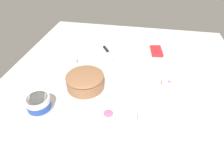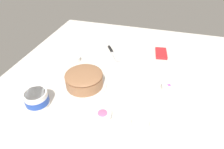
{
  "view_description": "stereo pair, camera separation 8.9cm",
  "coord_description": "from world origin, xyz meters",
  "px_view_note": "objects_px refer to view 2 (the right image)",
  "views": [
    {
      "loc": [
        0.99,
        0.1,
        0.76
      ],
      "look_at": [
        0.06,
        -0.07,
        0.04
      ],
      "focal_mm": 30.58,
      "sensor_mm": 36.0,
      "label": 1
    },
    {
      "loc": [
        0.97,
        0.18,
        0.76
      ],
      "look_at": [
        0.06,
        -0.07,
        0.04
      ],
      "focal_mm": 30.58,
      "sensor_mm": 36.0,
      "label": 2
    }
  ],
  "objects_px": {
    "sprinkle_bowl_green": "(141,120)",
    "sprinkle_bowl_pink": "(103,115)",
    "candy_box_lower": "(161,53)",
    "sprinkle_bowl_rainbow": "(169,87)",
    "frosting_tub": "(37,99)",
    "sprinkle_bowl_blue": "(75,59)",
    "spreading_knife": "(112,52)",
    "frosted_cake": "(84,80)"
  },
  "relations": [
    {
      "from": "frosting_tub",
      "to": "sprinkle_bowl_green",
      "type": "height_order",
      "value": "frosting_tub"
    },
    {
      "from": "frosted_cake",
      "to": "sprinkle_bowl_green",
      "type": "height_order",
      "value": "frosted_cake"
    },
    {
      "from": "sprinkle_bowl_pink",
      "to": "sprinkle_bowl_blue",
      "type": "height_order",
      "value": "same"
    },
    {
      "from": "frosted_cake",
      "to": "frosting_tub",
      "type": "relative_size",
      "value": 2.1
    },
    {
      "from": "frosted_cake",
      "to": "spreading_knife",
      "type": "xyz_separation_m",
      "value": [
        -0.42,
        0.05,
        -0.04
      ]
    },
    {
      "from": "sprinkle_bowl_rainbow",
      "to": "sprinkle_bowl_pink",
      "type": "bearing_deg",
      "value": -45.62
    },
    {
      "from": "spreading_knife",
      "to": "sprinkle_bowl_rainbow",
      "type": "height_order",
      "value": "sprinkle_bowl_rainbow"
    },
    {
      "from": "spreading_knife",
      "to": "sprinkle_bowl_blue",
      "type": "relative_size",
      "value": 2.72
    },
    {
      "from": "sprinkle_bowl_rainbow",
      "to": "candy_box_lower",
      "type": "distance_m",
      "value": 0.4
    },
    {
      "from": "frosted_cake",
      "to": "frosting_tub",
      "type": "bearing_deg",
      "value": -41.68
    },
    {
      "from": "spreading_knife",
      "to": "sprinkle_bowl_blue",
      "type": "bearing_deg",
      "value": -50.53
    },
    {
      "from": "sprinkle_bowl_rainbow",
      "to": "candy_box_lower",
      "type": "relative_size",
      "value": 0.54
    },
    {
      "from": "spreading_knife",
      "to": "candy_box_lower",
      "type": "relative_size",
      "value": 1.37
    },
    {
      "from": "sprinkle_bowl_green",
      "to": "candy_box_lower",
      "type": "relative_size",
      "value": 0.6
    },
    {
      "from": "sprinkle_bowl_blue",
      "to": "candy_box_lower",
      "type": "relative_size",
      "value": 0.5
    },
    {
      "from": "spreading_knife",
      "to": "sprinkle_bowl_blue",
      "type": "height_order",
      "value": "sprinkle_bowl_blue"
    },
    {
      "from": "sprinkle_bowl_pink",
      "to": "sprinkle_bowl_rainbow",
      "type": "xyz_separation_m",
      "value": [
        -0.3,
        0.31,
        0.0
      ]
    },
    {
      "from": "sprinkle_bowl_blue",
      "to": "candy_box_lower",
      "type": "xyz_separation_m",
      "value": [
        -0.26,
        0.59,
        -0.01
      ]
    },
    {
      "from": "spreading_knife",
      "to": "sprinkle_bowl_green",
      "type": "bearing_deg",
      "value": 27.37
    },
    {
      "from": "frosting_tub",
      "to": "frosted_cake",
      "type": "bearing_deg",
      "value": 138.32
    },
    {
      "from": "sprinkle_bowl_green",
      "to": "sprinkle_bowl_pink",
      "type": "bearing_deg",
      "value": -85.63
    },
    {
      "from": "sprinkle_bowl_rainbow",
      "to": "sprinkle_bowl_green",
      "type": "height_order",
      "value": "sprinkle_bowl_green"
    },
    {
      "from": "sprinkle_bowl_rainbow",
      "to": "frosted_cake",
      "type": "bearing_deg",
      "value": -77.53
    },
    {
      "from": "frosting_tub",
      "to": "sprinkle_bowl_pink",
      "type": "bearing_deg",
      "value": 92.17
    },
    {
      "from": "sprinkle_bowl_pink",
      "to": "sprinkle_bowl_blue",
      "type": "xyz_separation_m",
      "value": [
        -0.43,
        -0.35,
        0.0
      ]
    },
    {
      "from": "sprinkle_bowl_green",
      "to": "frosting_tub",
      "type": "bearing_deg",
      "value": -87.07
    },
    {
      "from": "sprinkle_bowl_pink",
      "to": "sprinkle_bowl_rainbow",
      "type": "distance_m",
      "value": 0.43
    },
    {
      "from": "frosting_tub",
      "to": "spreading_knife",
      "type": "xyz_separation_m",
      "value": [
        -0.63,
        0.24,
        -0.04
      ]
    },
    {
      "from": "frosted_cake",
      "to": "spreading_knife",
      "type": "bearing_deg",
      "value": 173.22
    },
    {
      "from": "candy_box_lower",
      "to": "sprinkle_bowl_rainbow",
      "type": "bearing_deg",
      "value": 2.32
    },
    {
      "from": "frosted_cake",
      "to": "frosting_tub",
      "type": "height_order",
      "value": "frosted_cake"
    },
    {
      "from": "sprinkle_bowl_pink",
      "to": "spreading_knife",
      "type": "bearing_deg",
      "value": -168.6
    },
    {
      "from": "frosting_tub",
      "to": "spreading_knife",
      "type": "bearing_deg",
      "value": 159.58
    },
    {
      "from": "frosted_cake",
      "to": "sprinkle_bowl_rainbow",
      "type": "distance_m",
      "value": 0.49
    },
    {
      "from": "candy_box_lower",
      "to": "sprinkle_bowl_blue",
      "type": "bearing_deg",
      "value": -73.48
    },
    {
      "from": "sprinkle_bowl_blue",
      "to": "sprinkle_bowl_pink",
      "type": "bearing_deg",
      "value": 38.88
    },
    {
      "from": "frosted_cake",
      "to": "candy_box_lower",
      "type": "xyz_separation_m",
      "value": [
        -0.5,
        0.41,
        -0.04
      ]
    },
    {
      "from": "frosted_cake",
      "to": "sprinkle_bowl_green",
      "type": "xyz_separation_m",
      "value": [
        0.18,
        0.36,
        -0.03
      ]
    },
    {
      "from": "frosting_tub",
      "to": "sprinkle_bowl_green",
      "type": "distance_m",
      "value": 0.55
    },
    {
      "from": "sprinkle_bowl_green",
      "to": "candy_box_lower",
      "type": "distance_m",
      "value": 0.68
    },
    {
      "from": "frosting_tub",
      "to": "sprinkle_bowl_blue",
      "type": "bearing_deg",
      "value": 178.65
    },
    {
      "from": "sprinkle_bowl_rainbow",
      "to": "sprinkle_bowl_green",
      "type": "relative_size",
      "value": 0.9
    }
  ]
}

